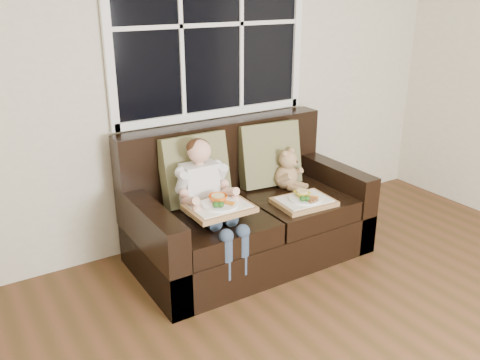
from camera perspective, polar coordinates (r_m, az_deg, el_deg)
window_back at (r=3.85m, az=-3.25°, el=17.01°), size 1.62×0.04×1.37m
loveseat at (r=3.80m, az=0.56°, el=-4.02°), size 1.70×0.92×0.96m
pillow_left at (r=3.63m, az=-5.11°, el=1.24°), size 0.49×0.23×0.51m
pillow_right at (r=3.94m, az=3.30°, el=2.90°), size 0.51×0.28×0.50m
child at (r=3.40m, az=-3.79°, el=-1.28°), size 0.35×0.59×0.80m
teddy_bear at (r=3.91m, az=5.34°, el=0.90°), size 0.23×0.27×0.33m
tray_left at (r=3.30m, az=-2.34°, el=-2.96°), size 0.42×0.32×0.09m
tray_right at (r=3.66m, az=7.19°, el=-2.31°), size 0.42×0.33×0.09m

